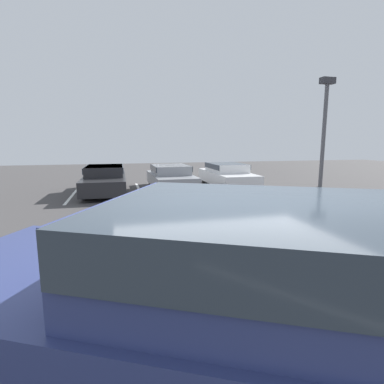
{
  "coord_description": "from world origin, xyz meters",
  "views": [
    {
      "loc": [
        -1.17,
        -2.61,
        2.27
      ],
      "look_at": [
        0.67,
        4.76,
        1.0
      ],
      "focal_mm": 28.0,
      "sensor_mm": 36.0,
      "label": 1
    }
  ],
  "objects_px": {
    "parked_sedan_a": "(105,179)",
    "parked_sedan_b": "(171,176)",
    "pickup_truck": "(303,329)",
    "parked_sedan_c": "(227,174)",
    "light_post": "(325,121)"
  },
  "relations": [
    {
      "from": "parked_sedan_a",
      "to": "parked_sedan_c",
      "type": "bearing_deg",
      "value": 94.54
    },
    {
      "from": "parked_sedan_a",
      "to": "parked_sedan_b",
      "type": "relative_size",
      "value": 1.1
    },
    {
      "from": "parked_sedan_a",
      "to": "parked_sedan_c",
      "type": "height_order",
      "value": "parked_sedan_a"
    },
    {
      "from": "parked_sedan_a",
      "to": "light_post",
      "type": "xyz_separation_m",
      "value": [
        10.61,
        -0.79,
        2.65
      ]
    },
    {
      "from": "pickup_truck",
      "to": "light_post",
      "type": "xyz_separation_m",
      "value": [
        8.78,
        11.39,
        2.37
      ]
    },
    {
      "from": "parked_sedan_b",
      "to": "parked_sedan_a",
      "type": "bearing_deg",
      "value": -83.39
    },
    {
      "from": "parked_sedan_c",
      "to": "light_post",
      "type": "xyz_separation_m",
      "value": [
        4.65,
        -1.18,
        2.66
      ]
    },
    {
      "from": "parked_sedan_a",
      "to": "light_post",
      "type": "height_order",
      "value": "light_post"
    },
    {
      "from": "pickup_truck",
      "to": "parked_sedan_b",
      "type": "relative_size",
      "value": 1.47
    },
    {
      "from": "pickup_truck",
      "to": "parked_sedan_c",
      "type": "bearing_deg",
      "value": 99.0
    },
    {
      "from": "parked_sedan_a",
      "to": "parked_sedan_b",
      "type": "bearing_deg",
      "value": 98.19
    },
    {
      "from": "parked_sedan_c",
      "to": "light_post",
      "type": "bearing_deg",
      "value": 76.57
    },
    {
      "from": "pickup_truck",
      "to": "parked_sedan_c",
      "type": "relative_size",
      "value": 1.34
    },
    {
      "from": "parked_sedan_a",
      "to": "parked_sedan_c",
      "type": "xyz_separation_m",
      "value": [
        5.96,
        0.39,
        -0.01
      ]
    },
    {
      "from": "pickup_truck",
      "to": "parked_sedan_b",
      "type": "xyz_separation_m",
      "value": [
        1.23,
        12.57,
        -0.3
      ]
    }
  ]
}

